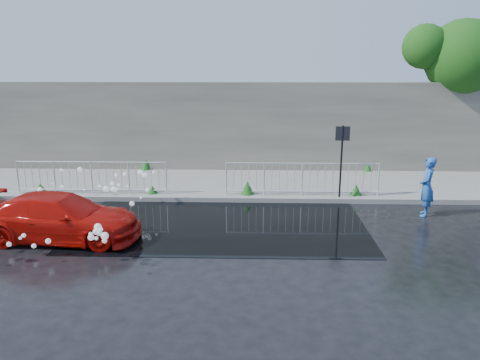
# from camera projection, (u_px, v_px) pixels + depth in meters

# --- Properties ---
(ground) EXTENTS (90.00, 90.00, 0.00)m
(ground) POSITION_uv_depth(u_px,v_px,m) (200.00, 235.00, 12.40)
(ground) COLOR black
(ground) RESTS_ON ground
(pavement) EXTENTS (30.00, 4.00, 0.15)m
(pavement) POSITION_uv_depth(u_px,v_px,m) (216.00, 184.00, 17.22)
(pavement) COLOR slate
(pavement) RESTS_ON ground
(curb) EXTENTS (30.00, 0.25, 0.16)m
(curb) POSITION_uv_depth(u_px,v_px,m) (211.00, 199.00, 15.28)
(curb) COLOR slate
(curb) RESTS_ON ground
(retaining_wall) EXTENTS (30.00, 0.60, 3.50)m
(retaining_wall) POSITION_uv_depth(u_px,v_px,m) (219.00, 126.00, 18.89)
(retaining_wall) COLOR #555048
(retaining_wall) RESTS_ON pavement
(puddle) EXTENTS (8.00, 5.00, 0.01)m
(puddle) POSITION_uv_depth(u_px,v_px,m) (222.00, 222.00, 13.35)
(puddle) COLOR black
(puddle) RESTS_ON ground
(sign_post) EXTENTS (0.45, 0.06, 2.50)m
(sign_post) POSITION_uv_depth(u_px,v_px,m) (342.00, 150.00, 14.85)
(sign_post) COLOR black
(sign_post) RESTS_ON ground
(tree) EXTENTS (4.94, 2.92, 6.28)m
(tree) POSITION_uv_depth(u_px,v_px,m) (468.00, 53.00, 18.11)
(tree) COLOR #332114
(tree) RESTS_ON ground
(railing_left) EXTENTS (5.05, 0.05, 1.10)m
(railing_left) POSITION_uv_depth(u_px,v_px,m) (92.00, 176.00, 15.57)
(railing_left) COLOR silver
(railing_left) RESTS_ON pavement
(railing_right) EXTENTS (5.05, 0.05, 1.10)m
(railing_right) POSITION_uv_depth(u_px,v_px,m) (302.00, 178.00, 15.37)
(railing_right) COLOR silver
(railing_right) RESTS_ON pavement
(weeds) EXTENTS (12.17, 3.93, 0.44)m
(weeds) POSITION_uv_depth(u_px,v_px,m) (210.00, 180.00, 16.70)
(weeds) COLOR #134817
(weeds) RESTS_ON pavement
(water_spray) EXTENTS (3.55, 5.67, 1.09)m
(water_spray) POSITION_uv_depth(u_px,v_px,m) (80.00, 207.00, 12.64)
(water_spray) COLOR white
(water_spray) RESTS_ON ground
(red_car) EXTENTS (4.20, 1.91, 1.19)m
(red_car) POSITION_uv_depth(u_px,v_px,m) (60.00, 217.00, 11.94)
(red_car) COLOR #B00C07
(red_car) RESTS_ON ground
(person) EXTENTS (0.60, 0.74, 1.76)m
(person) POSITION_uv_depth(u_px,v_px,m) (427.00, 187.00, 13.74)
(person) COLOR #2154A7
(person) RESTS_ON ground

